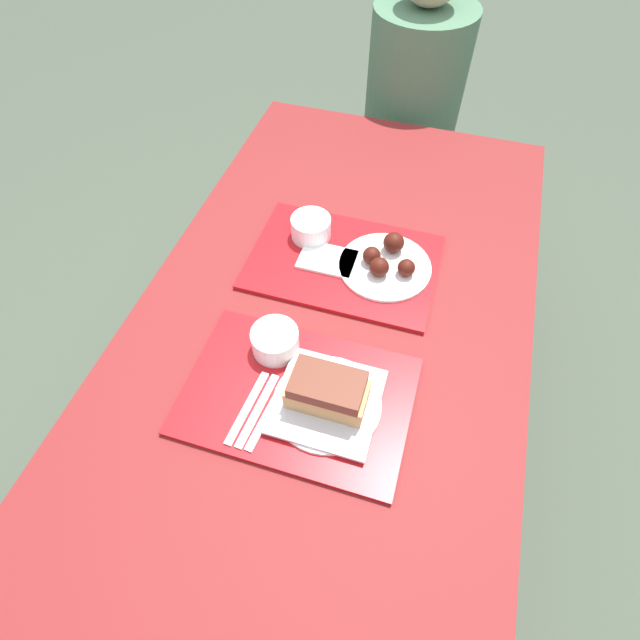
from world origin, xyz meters
name	(u,v)px	position (x,y,z in m)	size (l,w,h in m)	color
ground_plane	(321,464)	(0.00, 0.00, 0.00)	(12.00, 12.00, 0.00)	#424C3D
picnic_table	(321,363)	(0.00, 0.00, 0.65)	(0.90, 1.81, 0.73)	maroon
picnic_bench_far	(402,172)	(0.00, 1.12, 0.38)	(0.85, 0.28, 0.45)	maroon
tray_near	(297,396)	(-0.01, -0.14, 0.74)	(0.46, 0.32, 0.01)	#B21419
tray_far	(343,262)	(-0.02, 0.24, 0.74)	(0.46, 0.32, 0.01)	#B21419
bowl_coleslaw_near	(275,340)	(-0.09, -0.05, 0.78)	(0.10, 0.10, 0.06)	white
brisket_sandwich_plate	(327,396)	(0.06, -0.15, 0.78)	(0.22, 0.22, 0.09)	white
plastic_fork_near	(258,410)	(-0.07, -0.20, 0.75)	(0.03, 0.17, 0.00)	white
plastic_knife_near	(268,413)	(-0.05, -0.20, 0.75)	(0.03, 0.17, 0.00)	white
plastic_spoon_near	(247,407)	(-0.09, -0.20, 0.75)	(0.03, 0.17, 0.00)	white
condiment_packet	(314,366)	(0.01, -0.07, 0.75)	(0.04, 0.03, 0.01)	#3F3F47
bowl_coleslaw_far	(311,227)	(-0.12, 0.30, 0.78)	(0.10, 0.10, 0.06)	white
wings_plate_far	(386,261)	(0.09, 0.26, 0.76)	(0.23, 0.23, 0.06)	white
napkin_far	(327,259)	(-0.06, 0.23, 0.75)	(0.14, 0.10, 0.01)	white
person_seated_across	(415,81)	(0.00, 1.12, 0.76)	(0.34, 0.34, 0.73)	#477051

